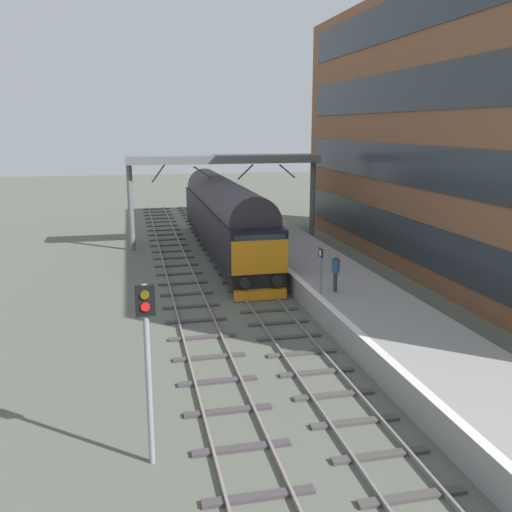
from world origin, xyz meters
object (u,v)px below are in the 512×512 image
object	(u,v)px
diesel_locomotive	(224,215)
platform_number_sign	(321,264)
waiting_passenger	(336,269)
signal_post_near	(147,355)

from	to	relation	value
diesel_locomotive	platform_number_sign	xyz separation A→B (m)	(1.92, -12.82, -0.19)
diesel_locomotive	waiting_passenger	world-z (taller)	diesel_locomotive
signal_post_near	waiting_passenger	size ratio (longest dim) A/B	2.70
diesel_locomotive	signal_post_near	world-z (taller)	diesel_locomotive
signal_post_near	waiting_passenger	distance (m)	12.49
diesel_locomotive	waiting_passenger	bearing A→B (deg)	-78.07
signal_post_near	waiting_passenger	xyz separation A→B (m)	(8.09, 9.48, -0.77)
diesel_locomotive	signal_post_near	bearing A→B (deg)	-103.83
signal_post_near	waiting_passenger	bearing A→B (deg)	49.53
platform_number_sign	waiting_passenger	size ratio (longest dim) A/B	1.18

